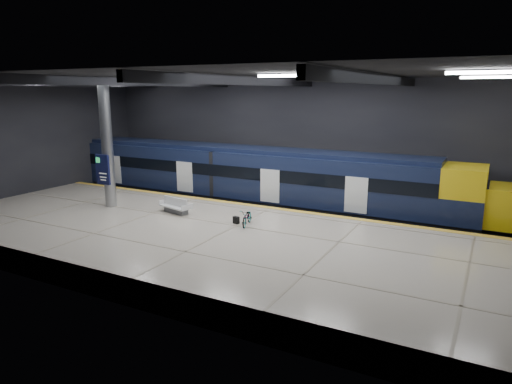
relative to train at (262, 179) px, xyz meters
The scene contains 10 objects.
ground 6.19m from the train, 70.25° to the right, with size 30.00×30.00×0.00m, color black.
room_shell 6.89m from the train, 70.25° to the right, with size 30.10×16.10×8.05m.
platform 8.37m from the train, 76.14° to the right, with size 30.00×11.00×1.10m, color #B9AD9D.
safety_strip 3.51m from the train, 54.30° to the right, with size 30.00×0.40×0.01m, color gold.
rails 2.79m from the train, ahead, with size 30.00×1.52×0.16m.
train is the anchor object (origin of this frame).
bench 6.35m from the train, 108.12° to the right, with size 1.97×1.15×0.81m.
bicycle 6.69m from the train, 69.01° to the right, with size 0.53×1.51×0.79m, color #99999E.
pannier_bag 6.52m from the train, 73.97° to the right, with size 0.30×0.18×0.35m, color black.
info_column 9.20m from the train, 132.73° to the right, with size 0.90×0.78×6.90m.
Camera 1 is at (10.46, -18.77, 7.30)m, focal length 32.00 mm.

